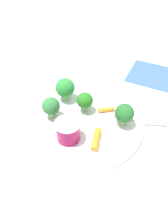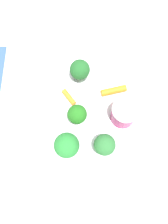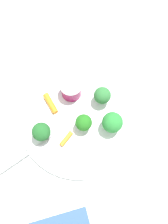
{
  "view_description": "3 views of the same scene",
  "coord_description": "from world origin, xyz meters",
  "px_view_note": "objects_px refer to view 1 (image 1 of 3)",
  "views": [
    {
      "loc": [
        0.25,
        -0.23,
        0.35
      ],
      "look_at": [
        0.0,
        0.0,
        0.03
      ],
      "focal_mm": 35.48,
      "sensor_mm": 36.0,
      "label": 1
    },
    {
      "loc": [
        -0.14,
        -0.04,
        0.44
      ],
      "look_at": [
        0.0,
        0.01,
        0.03
      ],
      "focal_mm": 37.64,
      "sensor_mm": 36.0,
      "label": 2
    },
    {
      "loc": [
        -0.03,
        0.18,
        0.56
      ],
      "look_at": [
        -0.01,
        -0.01,
        0.03
      ],
      "focal_mm": 41.18,
      "sensor_mm": 36.0,
      "label": 3
    }
  ],
  "objects_px": {
    "plate": "(82,119)",
    "broccoli_floret_2": "(124,113)",
    "fork": "(155,121)",
    "napkin": "(153,75)",
    "carrot_stick_0": "(96,139)",
    "carrot_stick_1": "(106,110)",
    "broccoli_floret_0": "(85,101)",
    "broccoli_floret_3": "(51,106)",
    "broccoli_floret_1": "(65,88)",
    "sauce_cup": "(68,131)"
  },
  "relations": [
    {
      "from": "plate",
      "to": "broccoli_floret_3",
      "type": "bearing_deg",
      "value": -134.87
    },
    {
      "from": "broccoli_floret_1",
      "to": "carrot_stick_0",
      "type": "xyz_separation_m",
      "value": [
        0.14,
        -0.04,
        -0.03
      ]
    },
    {
      "from": "fork",
      "to": "carrot_stick_0",
      "type": "bearing_deg",
      "value": -110.73
    },
    {
      "from": "broccoli_floret_0",
      "to": "broccoli_floret_2",
      "type": "height_order",
      "value": "broccoli_floret_2"
    },
    {
      "from": "carrot_stick_0",
      "to": "broccoli_floret_2",
      "type": "bearing_deg",
      "value": 85.41
    },
    {
      "from": "sauce_cup",
      "to": "broccoli_floret_1",
      "type": "distance_m",
      "value": 0.12
    },
    {
      "from": "sauce_cup",
      "to": "carrot_stick_0",
      "type": "height_order",
      "value": "sauce_cup"
    },
    {
      "from": "sauce_cup",
      "to": "napkin",
      "type": "height_order",
      "value": "sauce_cup"
    },
    {
      "from": "carrot_stick_0",
      "to": "carrot_stick_1",
      "type": "bearing_deg",
      "value": 120.08
    },
    {
      "from": "broccoli_floret_1",
      "to": "carrot_stick_1",
      "type": "relative_size",
      "value": 1.53
    },
    {
      "from": "broccoli_floret_3",
      "to": "carrot_stick_0",
      "type": "distance_m",
      "value": 0.12
    },
    {
      "from": "broccoli_floret_3",
      "to": "napkin",
      "type": "bearing_deg",
      "value": 79.99
    },
    {
      "from": "broccoli_floret_3",
      "to": "carrot_stick_1",
      "type": "distance_m",
      "value": 0.12
    },
    {
      "from": "broccoli_floret_1",
      "to": "sauce_cup",
      "type": "bearing_deg",
      "value": -37.67
    },
    {
      "from": "carrot_stick_1",
      "to": "plate",
      "type": "bearing_deg",
      "value": -114.34
    },
    {
      "from": "broccoli_floret_1",
      "to": "broccoli_floret_3",
      "type": "xyz_separation_m",
      "value": [
        0.03,
        -0.06,
        -0.0
      ]
    },
    {
      "from": "plate",
      "to": "broccoli_floret_1",
      "type": "relative_size",
      "value": 4.83
    },
    {
      "from": "broccoli_floret_1",
      "to": "broccoli_floret_3",
      "type": "relative_size",
      "value": 1.11
    },
    {
      "from": "broccoli_floret_1",
      "to": "broccoli_floret_3",
      "type": "distance_m",
      "value": 0.07
    },
    {
      "from": "broccoli_floret_0",
      "to": "carrot_stick_0",
      "type": "xyz_separation_m",
      "value": [
        0.08,
        -0.05,
        -0.02
      ]
    },
    {
      "from": "sauce_cup",
      "to": "broccoli_floret_2",
      "type": "relative_size",
      "value": 0.94
    },
    {
      "from": "broccoli_floret_0",
      "to": "carrot_stick_1",
      "type": "relative_size",
      "value": 1.31
    },
    {
      "from": "plate",
      "to": "napkin",
      "type": "bearing_deg",
      "value": 88.17
    },
    {
      "from": "carrot_stick_1",
      "to": "fork",
      "type": "relative_size",
      "value": 0.23
    },
    {
      "from": "sauce_cup",
      "to": "carrot_stick_1",
      "type": "bearing_deg",
      "value": 90.36
    },
    {
      "from": "fork",
      "to": "napkin",
      "type": "distance_m",
      "value": 0.19
    },
    {
      "from": "broccoli_floret_2",
      "to": "napkin",
      "type": "bearing_deg",
      "value": 106.9
    },
    {
      "from": "sauce_cup",
      "to": "carrot_stick_1",
      "type": "height_order",
      "value": "sauce_cup"
    },
    {
      "from": "broccoli_floret_1",
      "to": "fork",
      "type": "xyz_separation_m",
      "value": [
        0.19,
        0.09,
        -0.03
      ]
    },
    {
      "from": "carrot_stick_1",
      "to": "napkin",
      "type": "distance_m",
      "value": 0.21
    },
    {
      "from": "carrot_stick_1",
      "to": "broccoli_floret_0",
      "type": "bearing_deg",
      "value": -136.92
    },
    {
      "from": "sauce_cup",
      "to": "fork",
      "type": "distance_m",
      "value": 0.19
    },
    {
      "from": "plate",
      "to": "broccoli_floret_2",
      "type": "height_order",
      "value": "broccoli_floret_2"
    },
    {
      "from": "carrot_stick_0",
      "to": "napkin",
      "type": "distance_m",
      "value": 0.3
    },
    {
      "from": "sauce_cup",
      "to": "fork",
      "type": "xyz_separation_m",
      "value": [
        0.09,
        0.16,
        -0.02
      ]
    },
    {
      "from": "broccoli_floret_1",
      "to": "carrot_stick_0",
      "type": "height_order",
      "value": "broccoli_floret_1"
    },
    {
      "from": "broccoli_floret_0",
      "to": "carrot_stick_1",
      "type": "xyz_separation_m",
      "value": [
        0.03,
        0.03,
        -0.02
      ]
    },
    {
      "from": "sauce_cup",
      "to": "broccoli_floret_3",
      "type": "height_order",
      "value": "broccoli_floret_3"
    },
    {
      "from": "sauce_cup",
      "to": "broccoli_floret_0",
      "type": "bearing_deg",
      "value": 114.2
    },
    {
      "from": "sauce_cup",
      "to": "broccoli_floret_1",
      "type": "relative_size",
      "value": 0.88
    },
    {
      "from": "fork",
      "to": "napkin",
      "type": "xyz_separation_m",
      "value": [
        -0.11,
        0.16,
        -0.01
      ]
    },
    {
      "from": "broccoli_floret_0",
      "to": "napkin",
      "type": "height_order",
      "value": "broccoli_floret_0"
    },
    {
      "from": "broccoli_floret_0",
      "to": "broccoli_floret_2",
      "type": "relative_size",
      "value": 0.92
    },
    {
      "from": "napkin",
      "to": "broccoli_floret_1",
      "type": "bearing_deg",
      "value": -107.76
    },
    {
      "from": "carrot_stick_1",
      "to": "napkin",
      "type": "xyz_separation_m",
      "value": [
        -0.01,
        0.21,
        -0.02
      ]
    },
    {
      "from": "sauce_cup",
      "to": "carrot_stick_0",
      "type": "distance_m",
      "value": 0.06
    },
    {
      "from": "broccoli_floret_0",
      "to": "broccoli_floret_1",
      "type": "xyz_separation_m",
      "value": [
        -0.06,
        -0.0,
        0.0
      ]
    },
    {
      "from": "sauce_cup",
      "to": "broccoli_floret_3",
      "type": "distance_m",
      "value": 0.07
    },
    {
      "from": "sauce_cup",
      "to": "broccoli_floret_2",
      "type": "bearing_deg",
      "value": 64.95
    },
    {
      "from": "broccoli_floret_1",
      "to": "broccoli_floret_3",
      "type": "height_order",
      "value": "broccoli_floret_1"
    }
  ]
}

